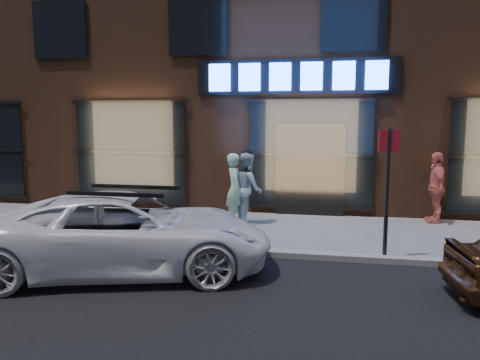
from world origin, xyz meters
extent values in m
plane|color=slate|center=(0.00, 0.00, 0.00)|extent=(90.00, 90.00, 0.00)
cube|color=gray|center=(0.00, 0.00, 0.06)|extent=(60.00, 0.25, 0.12)
cube|color=#54301E|center=(0.00, 8.00, 5.00)|extent=(30.00, 8.00, 10.00)
cube|color=black|center=(-0.40, 3.95, 3.60)|extent=(5.20, 0.06, 0.90)
cube|color=black|center=(0.00, 3.92, 1.20)|extent=(1.80, 0.10, 2.40)
cube|color=#FFBF72|center=(-5.00, 3.98, 1.60)|extent=(3.00, 0.04, 2.60)
cube|color=black|center=(-5.00, 3.94, 1.60)|extent=(3.20, 0.06, 2.80)
cube|color=#FFBF72|center=(0.00, 3.98, 1.60)|extent=(3.00, 0.04, 2.60)
cube|color=black|center=(0.00, 3.94, 1.60)|extent=(3.20, 0.06, 2.80)
cube|color=black|center=(-7.00, 3.94, 5.00)|extent=(1.60, 0.06, 1.60)
cube|color=black|center=(-3.00, 3.94, 5.00)|extent=(1.60, 0.06, 1.60)
cube|color=black|center=(1.00, 3.94, 5.00)|extent=(1.60, 0.06, 1.60)
cube|color=#2659FF|center=(-2.40, 3.88, 3.60)|extent=(0.55, 0.12, 0.70)
cube|color=#2659FF|center=(-1.60, 3.88, 3.60)|extent=(0.55, 0.12, 0.70)
cube|color=#2659FF|center=(-0.80, 3.88, 3.60)|extent=(0.55, 0.12, 0.70)
cube|color=#2659FF|center=(0.00, 3.88, 3.60)|extent=(0.55, 0.12, 0.70)
cube|color=#2659FF|center=(0.80, 3.88, 3.60)|extent=(0.55, 0.12, 0.70)
cube|color=#2659FF|center=(1.60, 3.88, 3.60)|extent=(0.55, 0.12, 0.70)
imported|color=#C2FFDD|center=(-1.71, 2.47, 0.86)|extent=(0.61, 0.73, 1.72)
imported|color=silver|center=(-1.43, 2.60, 0.87)|extent=(0.98, 1.05, 1.74)
imported|color=#EC7661|center=(3.06, 3.60, 0.87)|extent=(0.46, 1.03, 1.73)
imported|color=white|center=(-2.77, -1.29, 0.66)|extent=(5.19, 3.41, 1.32)
cylinder|color=#262628|center=(1.51, 0.10, 1.18)|extent=(0.08, 0.08, 2.36)
cube|color=red|center=(1.51, 0.10, 2.16)|extent=(0.37, 0.12, 0.38)
camera|label=1|loc=(0.49, -8.36, 2.55)|focal=35.00mm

